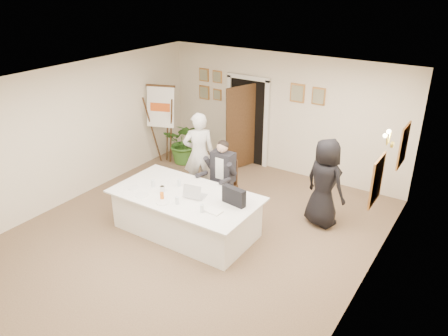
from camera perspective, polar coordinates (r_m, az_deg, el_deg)
floor at (r=8.14m, az=-4.02°, el=-8.71°), size 7.00×7.00×0.00m
ceiling at (r=7.01m, az=-4.70°, el=10.83°), size 6.00×7.00×0.02m
wall_back at (r=10.28m, az=7.62°, el=7.01°), size 6.00×0.10×2.80m
wall_left at (r=9.48m, az=-18.98°, el=4.37°), size 0.10×7.00×2.80m
wall_right at (r=6.29m, az=18.11°, el=-5.80°), size 0.10×7.00×2.80m
doorway at (r=10.63m, az=2.79°, el=5.76°), size 1.14×0.86×2.20m
pictures_back_wall at (r=10.48m, az=3.70°, el=10.08°), size 3.40×0.06×0.80m
pictures_right_wall at (r=7.21m, az=20.95°, el=0.83°), size 0.06×2.20×0.80m
wall_sconce at (r=7.10m, az=20.82°, el=3.54°), size 0.20×0.30×0.24m
conference_table at (r=8.05m, az=-4.98°, el=-5.84°), size 2.67×1.43×0.78m
seated_man at (r=8.64m, az=-0.32°, el=-0.93°), size 0.74×0.77×1.47m
flip_chart at (r=10.84m, az=-7.92°, el=5.14°), size 0.71×0.54×1.95m
standing_man at (r=9.21m, az=-3.31°, el=1.83°), size 0.78×0.77×1.81m
standing_woman at (r=8.26m, az=13.01°, el=-1.92°), size 0.98×0.80×1.72m
potted_palm at (r=10.90m, az=-5.13°, el=3.37°), size 1.22×1.15×1.08m
laptop at (r=7.73m, az=-3.66°, el=-2.78°), size 0.40×0.41×0.28m
laptop_bag at (r=7.45m, az=1.30°, el=-3.69°), size 0.45×0.18×0.31m
paper_stack at (r=7.28m, az=-1.34°, el=-5.67°), size 0.28×0.21×0.03m
plate_left at (r=8.23m, az=-11.77°, el=-2.51°), size 0.26×0.26×0.01m
plate_mid at (r=7.93m, az=-10.67°, el=-3.48°), size 0.29×0.29×0.01m
plate_near at (r=7.63m, az=-8.00°, el=-4.46°), size 0.29×0.29×0.01m
glass_a at (r=8.18m, az=-9.26°, el=-1.99°), size 0.08×0.08×0.14m
glass_b at (r=7.53m, az=-6.16°, el=-4.25°), size 0.07×0.07×0.14m
glass_c at (r=7.26m, az=-2.89°, el=-5.31°), size 0.07×0.07×0.14m
glass_d at (r=8.14m, az=-5.89°, el=-1.91°), size 0.07×0.07×0.14m
oj_glass at (r=7.72m, az=-8.10°, el=-3.63°), size 0.08×0.08×0.13m
steel_jug at (r=7.98m, az=-8.07°, el=-2.72°), size 0.10×0.10×0.11m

